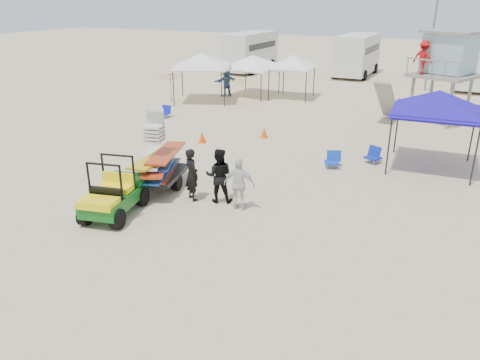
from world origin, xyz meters
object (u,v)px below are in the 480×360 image
at_px(man_left, 192,175).
at_px(lifeguard_tower, 445,56).
at_px(canopy_blue, 439,94).
at_px(surf_trailer, 158,161).
at_px(utility_cart, 112,190).

bearing_deg(man_left, lifeguard_tower, -81.20).
distance_m(man_left, lifeguard_tower, 15.88).
height_order(man_left, canopy_blue, canopy_blue).
height_order(surf_trailer, canopy_blue, canopy_blue).
bearing_deg(man_left, utility_cart, 84.78).
bearing_deg(man_left, surf_trailer, 20.38).
bearing_deg(lifeguard_tower, man_left, -112.77).
height_order(utility_cart, surf_trailer, surf_trailer).
distance_m(utility_cart, surf_trailer, 2.34).
bearing_deg(canopy_blue, utility_cart, -132.85).
height_order(utility_cart, lifeguard_tower, lifeguard_tower).
bearing_deg(lifeguard_tower, utility_cart, -114.71).
bearing_deg(canopy_blue, man_left, -134.50).
distance_m(man_left, canopy_blue, 9.53).
xyz_separation_m(surf_trailer, man_left, (1.52, -0.30, -0.14)).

